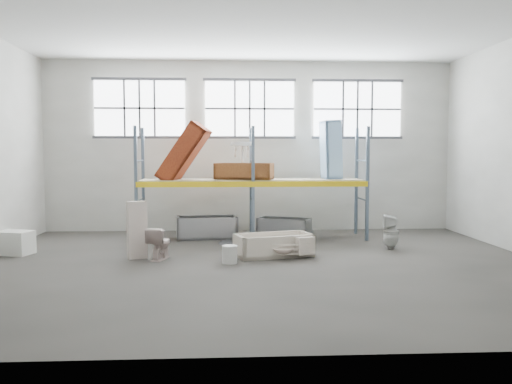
{
  "coord_description": "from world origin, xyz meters",
  "views": [
    {
      "loc": [
        -0.67,
        -10.92,
        2.32
      ],
      "look_at": [
        0.0,
        1.5,
        1.4
      ],
      "focal_mm": 37.64,
      "sensor_mm": 36.0,
      "label": 1
    }
  ],
  "objects": [
    {
      "name": "blue_tub_upright",
      "position": [
        2.19,
        3.74,
        2.4
      ],
      "size": [
        0.54,
        0.77,
        1.6
      ],
      "primitive_type": null,
      "rotation": [
        0.0,
        1.54,
        0.06
      ],
      "color": "#8FBCEB",
      "rests_on": "shelf_deck"
    },
    {
      "name": "rack_upright_rb",
      "position": [
        3.0,
        4.1,
        1.5
      ],
      "size": [
        0.08,
        0.08,
        3.0
      ],
      "primitive_type": "cube",
      "color": "slate",
      "rests_on": "floor"
    },
    {
      "name": "rack_upright_lb",
      "position": [
        -3.0,
        4.1,
        1.5
      ],
      "size": [
        0.08,
        0.08,
        3.0
      ],
      "primitive_type": "cube",
      "color": "slate",
      "rests_on": "floor"
    },
    {
      "name": "cistern_spare",
      "position": [
        1.03,
        0.62,
        0.28
      ],
      "size": [
        0.44,
        0.33,
        0.38
      ],
      "primitive_type": "cube",
      "rotation": [
        0.0,
        0.0,
        0.41
      ],
      "color": "beige",
      "rests_on": "bathtub_beige"
    },
    {
      "name": "rack_beam_front",
      "position": [
        0.0,
        2.9,
        1.5
      ],
      "size": [
        6.0,
        0.1,
        0.14
      ],
      "primitive_type": "cube",
      "color": "yellow",
      "rests_on": "floor"
    },
    {
      "name": "steel_tub_left",
      "position": [
        -1.22,
        3.52,
        0.3
      ],
      "size": [
        1.7,
        0.94,
        0.6
      ],
      "primitive_type": null,
      "rotation": [
        0.0,
        0.0,
        0.12
      ],
      "color": "#9A9BA1",
      "rests_on": "floor"
    },
    {
      "name": "bathtub_beige",
      "position": [
        0.37,
        0.94,
        0.25
      ],
      "size": [
        1.84,
        1.22,
        0.5
      ],
      "primitive_type": null,
      "rotation": [
        0.0,
        0.0,
        0.27
      ],
      "color": "beige",
      "rests_on": "floor"
    },
    {
      "name": "rack_upright_mb",
      "position": [
        0.0,
        4.1,
        1.5
      ],
      "size": [
        0.08,
        0.08,
        3.0
      ],
      "primitive_type": "cube",
      "color": "slate",
      "rests_on": "floor"
    },
    {
      "name": "steel_tub_right",
      "position": [
        0.9,
        3.68,
        0.26
      ],
      "size": [
        1.56,
        1.17,
        0.52
      ],
      "primitive_type": null,
      "rotation": [
        0.0,
        0.0,
        -0.41
      ],
      "color": "#9CA0A4",
      "rests_on": "floor"
    },
    {
      "name": "rack_upright_ra",
      "position": [
        3.0,
        2.9,
        1.5
      ],
      "size": [
        0.08,
        0.08,
        3.0
      ],
      "primitive_type": "cube",
      "color": "slate",
      "rests_on": "floor"
    },
    {
      "name": "wet_patch",
      "position": [
        0.0,
        2.7,
        0.0
      ],
      "size": [
        1.8,
        1.8,
        0.0
      ],
      "primitive_type": "cylinder",
      "color": "black",
      "rests_on": "floor"
    },
    {
      "name": "ceiling",
      "position": [
        0.0,
        0.0,
        5.05
      ],
      "size": [
        12.0,
        10.0,
        0.1
      ],
      "primitive_type": "cube",
      "color": "silver",
      "rests_on": "ground"
    },
    {
      "name": "rust_tub_tilted",
      "position": [
        -1.82,
        3.43,
        2.29
      ],
      "size": [
        1.52,
        1.05,
        1.71
      ],
      "primitive_type": null,
      "rotation": [
        0.0,
        -0.96,
        -0.18
      ],
      "color": "maroon",
      "rests_on": "shelf_deck"
    },
    {
      "name": "window_mid",
      "position": [
        0.0,
        4.94,
        3.6
      ],
      "size": [
        2.6,
        0.04,
        1.6
      ],
      "primitive_type": "cube",
      "color": "white",
      "rests_on": "wall_back"
    },
    {
      "name": "window_left",
      "position": [
        -3.2,
        4.94,
        3.6
      ],
      "size": [
        2.6,
        0.04,
        1.6
      ],
      "primitive_type": "cube",
      "color": "white",
      "rests_on": "wall_back"
    },
    {
      "name": "wall_back",
      "position": [
        0.0,
        5.05,
        2.5
      ],
      "size": [
        12.0,
        0.1,
        5.0
      ],
      "primitive_type": "cube",
      "color": "#A09F95",
      "rests_on": "ground"
    },
    {
      "name": "rack_beam_back",
      "position": [
        0.0,
        4.1,
        1.5
      ],
      "size": [
        6.0,
        0.1,
        0.14
      ],
      "primitive_type": "cube",
      "color": "yellow",
      "rests_on": "floor"
    },
    {
      "name": "rack_upright_la",
      "position": [
        -3.0,
        2.9,
        1.5
      ],
      "size": [
        0.08,
        0.08,
        3.0
      ],
      "primitive_type": "cube",
      "color": "slate",
      "rests_on": "floor"
    },
    {
      "name": "rack_upright_ma",
      "position": [
        0.0,
        2.9,
        1.5
      ],
      "size": [
        0.08,
        0.08,
        3.0
      ],
      "primitive_type": "cube",
      "color": "slate",
      "rests_on": "floor"
    },
    {
      "name": "sink_on_shelf",
      "position": [
        -0.27,
        3.32,
        2.09
      ],
      "size": [
        0.66,
        0.53,
        0.55
      ],
      "primitive_type": "imported",
      "rotation": [
        0.0,
        0.0,
        0.09
      ],
      "color": "white",
      "rests_on": "rust_tub_flat"
    },
    {
      "name": "wall_front",
      "position": [
        0.0,
        -5.05,
        2.5
      ],
      "size": [
        12.0,
        0.1,
        5.0
      ],
      "primitive_type": "cube",
      "color": "#A8A79C",
      "rests_on": "ground"
    },
    {
      "name": "bucket",
      "position": [
        -0.62,
        0.19,
        0.19
      ],
      "size": [
        0.37,
        0.37,
        0.37
      ],
      "primitive_type": "cylinder",
      "rotation": [
        0.0,
        0.0,
        0.17
      ],
      "color": "beige",
      "rests_on": "floor"
    },
    {
      "name": "shelf_deck",
      "position": [
        0.0,
        3.5,
        1.58
      ],
      "size": [
        5.9,
        1.1,
        0.03
      ],
      "primitive_type": "cube",
      "color": "gray",
      "rests_on": "floor"
    },
    {
      "name": "window_right",
      "position": [
        3.2,
        4.94,
        3.6
      ],
      "size": [
        2.6,
        0.04,
        1.6
      ],
      "primitive_type": "cube",
      "color": "white",
      "rests_on": "wall_back"
    },
    {
      "name": "rust_tub_flat",
      "position": [
        -0.21,
        3.47,
        1.82
      ],
      "size": [
        1.65,
        1.07,
        0.43
      ],
      "primitive_type": null,
      "rotation": [
        0.0,
        0.0,
        -0.26
      ],
      "color": "brown",
      "rests_on": "shelf_deck"
    },
    {
      "name": "floor",
      "position": [
        0.0,
        0.0,
        -0.05
      ],
      "size": [
        12.0,
        10.0,
        0.1
      ],
      "primitive_type": "cube",
      "color": "#46423C",
      "rests_on": "ground"
    },
    {
      "name": "sink_in_tub",
      "position": [
        0.54,
        0.56,
        0.16
      ],
      "size": [
        0.57,
        0.57,
        0.16
      ],
      "primitive_type": "imported",
      "rotation": [
        0.0,
        0.0,
        0.25
      ],
      "color": "beige",
      "rests_on": "bathtub_beige"
    },
    {
      "name": "toilet_white",
      "position": [
        3.26,
        1.64,
        0.42
      ],
      "size": [
        0.45,
        0.44,
        0.83
      ],
      "primitive_type": "imported",
      "rotation": [
        0.0,
        0.0,
        -1.78
      ],
      "color": "silver",
      "rests_on": "floor"
    },
    {
      "name": "carton_near",
      "position": [
        -5.46,
        1.44,
        0.27
      ],
      "size": [
        0.74,
        0.68,
        0.53
      ],
      "primitive_type": "cube",
      "rotation": [
        0.0,
        0.0,
        -0.27
      ],
      "color": "silver",
      "rests_on": "floor"
    },
    {
      "name": "toilet_beige",
      "position": [
        -2.14,
        0.7,
        0.35
      ],
      "size": [
        0.57,
        0.77,
        0.71
      ],
      "primitive_type": "imported",
      "rotation": [
        0.0,
        0.0,
        2.85
      ],
      "color": "beige",
      "rests_on": "floor"
    },
    {
      "name": "cistern_tall",
      "position": [
        -2.65,
        0.85,
        0.63
      ],
      "size": [
        0.47,
        0.39,
        1.25
      ],
      "primitive_type": "cube",
      "rotation": [
        0.0,
        0.0,
        0.37
      ],
      "color": "beige",
      "rests_on": "floor"
    }
  ]
}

